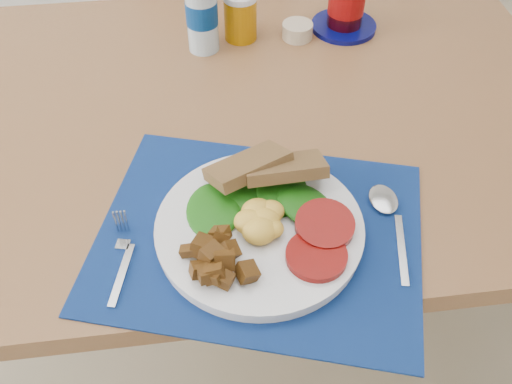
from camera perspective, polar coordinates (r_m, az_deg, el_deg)
ground at (r=1.57m, az=-1.78°, el=-18.66°), size 4.00×4.00×0.00m
table at (r=1.14m, az=-3.60°, el=4.89°), size 1.40×0.90×0.75m
chair_far at (r=1.78m, az=-3.52°, el=18.18°), size 0.52×0.51×1.14m
placemat at (r=0.87m, az=0.33°, el=-4.25°), size 0.58×0.51×0.00m
breakfast_plate at (r=0.85m, az=-0.03°, el=-3.52°), size 0.31×0.31×0.07m
fork at (r=0.86m, az=-13.20°, el=-6.18°), size 0.04×0.16×0.00m
spoon at (r=0.92m, az=13.08°, el=-2.15°), size 0.05×0.20×0.01m
water_bottle at (r=1.21m, az=-5.51°, el=18.04°), size 0.07×0.07×0.22m
juice_glass at (r=1.27m, az=-1.57°, el=17.05°), size 0.07×0.07×0.10m
ramekin at (r=1.29m, az=4.16°, el=15.79°), size 0.07×0.07×0.03m
jam_on_saucer at (r=1.31m, az=9.02°, el=18.02°), size 0.14×0.14×0.13m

